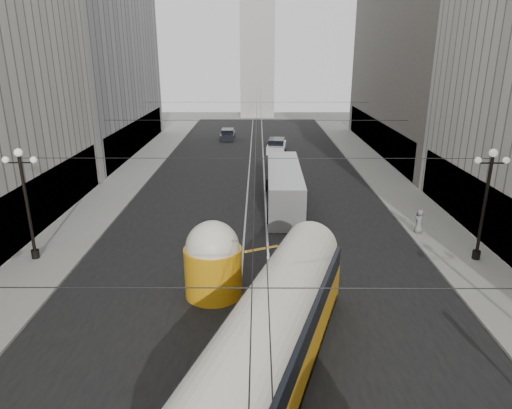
{
  "coord_description": "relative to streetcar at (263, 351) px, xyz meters",
  "views": [
    {
      "loc": [
        0.15,
        -5.75,
        11.41
      ],
      "look_at": [
        0.04,
        16.99,
        3.74
      ],
      "focal_mm": 32.0,
      "sensor_mm": 36.0,
      "label": 1
    }
  ],
  "objects": [
    {
      "name": "lamppost_left_mid",
      "position": [
        -12.93,
        10.85,
        1.85
      ],
      "size": [
        1.86,
        0.44,
        6.37
      ],
      "color": "black",
      "rests_on": "sidewalk_left"
    },
    {
      "name": "rail_right",
      "position": [
        0.42,
        25.35,
        -1.89
      ],
      "size": [
        0.12,
        85.0,
        0.04
      ],
      "primitive_type": "cube",
      "color": "gray",
      "rests_on": "ground"
    },
    {
      "name": "pedestrian_sidewalk_right",
      "position": [
        10.27,
        14.8,
        -0.95
      ],
      "size": [
        0.89,
        0.7,
        1.59
      ],
      "primitive_type": "imported",
      "rotation": [
        0.0,
        0.0,
        3.46
      ],
      "color": "slate",
      "rests_on": "sidewalk_right"
    },
    {
      "name": "sedan_white_far",
      "position": [
        2.0,
        40.62,
        -1.18
      ],
      "size": [
        2.54,
        5.15,
        1.57
      ],
      "color": "white",
      "rests_on": "ground"
    },
    {
      "name": "building_right_far",
      "position": [
        19.66,
        40.85,
        14.42
      ],
      "size": [
        12.6,
        32.6,
        32.6
      ],
      "color": "#514C47",
      "rests_on": "ground"
    },
    {
      "name": "streetcar",
      "position": [
        0.0,
        0.0,
        0.0
      ],
      "size": [
        7.51,
        16.87,
        3.87
      ],
      "color": "orange",
      "rests_on": "ground"
    },
    {
      "name": "road",
      "position": [
        -0.33,
        25.35,
        -1.89
      ],
      "size": [
        20.0,
        85.0,
        0.02
      ],
      "primitive_type": "cube",
      "color": "black",
      "rests_on": "ground"
    },
    {
      "name": "sedan_dark_far",
      "position": [
        -4.31,
        48.74,
        -1.26
      ],
      "size": [
        1.9,
        4.46,
        1.4
      ],
      "color": "black",
      "rests_on": "ground"
    },
    {
      "name": "city_bus",
      "position": [
        1.82,
        20.75,
        -0.25
      ],
      "size": [
        2.76,
        11.84,
        3.0
      ],
      "color": "#B2B5B8",
      "rests_on": "ground"
    },
    {
      "name": "sidewalk_left",
      "position": [
        -12.33,
        28.85,
        -1.82
      ],
      "size": [
        4.0,
        72.0,
        0.15
      ],
      "primitive_type": "cube",
      "color": "gray",
      "rests_on": "ground"
    },
    {
      "name": "building_left_far",
      "position": [
        -20.33,
        40.85,
        12.42
      ],
      "size": [
        12.6,
        28.6,
        28.6
      ],
      "color": "#999999",
      "rests_on": "ground"
    },
    {
      "name": "catenary",
      "position": [
        -0.22,
        24.34,
        3.99
      ],
      "size": [
        25.0,
        72.0,
        0.23
      ],
      "color": "black",
      "rests_on": "ground"
    },
    {
      "name": "sidewalk_right",
      "position": [
        11.67,
        28.85,
        -1.82
      ],
      "size": [
        4.0,
        72.0,
        0.15
      ],
      "primitive_type": "cube",
      "color": "gray",
      "rests_on": "ground"
    },
    {
      "name": "lamppost_right_mid",
      "position": [
        12.27,
        10.85,
        1.85
      ],
      "size": [
        1.86,
        0.44,
        6.37
      ],
      "color": "black",
      "rests_on": "sidewalk_right"
    },
    {
      "name": "distant_tower",
      "position": [
        -0.33,
        72.85,
        13.08
      ],
      "size": [
        6.0,
        6.0,
        31.36
      ],
      "color": "#B2AFA8",
      "rests_on": "ground"
    },
    {
      "name": "rail_left",
      "position": [
        -1.08,
        25.35,
        -1.89
      ],
      "size": [
        0.12,
        85.0,
        0.04
      ],
      "primitive_type": "cube",
      "color": "gray",
      "rests_on": "ground"
    }
  ]
}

